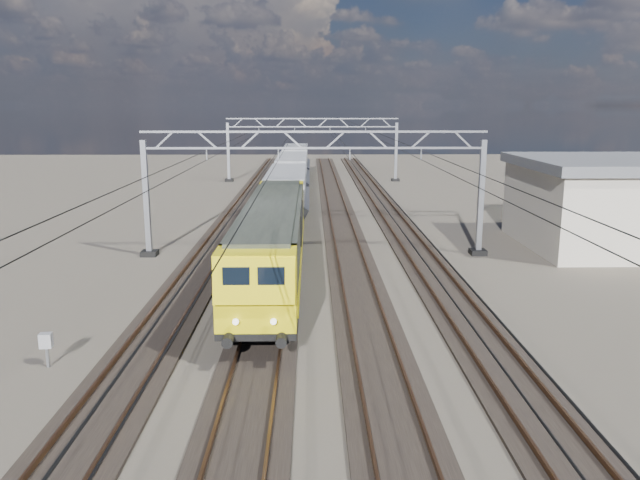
{
  "coord_description": "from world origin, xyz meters",
  "views": [
    {
      "loc": [
        -0.2,
        -31.05,
        8.46
      ],
      "look_at": [
        0.22,
        -2.99,
        2.4
      ],
      "focal_mm": 35.0,
      "sensor_mm": 36.0,
      "label": 1
    }
  ],
  "objects_px": {
    "catenary_gantry_mid": "(314,188)",
    "hopper_wagon_lead": "(287,190)",
    "hopper_wagon_third": "(296,159)",
    "locomotive": "(273,237)",
    "catenary_gantry_far": "(312,147)",
    "hopper_wagon_mid": "(292,171)",
    "trackside_cabinet": "(46,342)"
  },
  "relations": [
    {
      "from": "catenary_gantry_far",
      "to": "hopper_wagon_mid",
      "type": "bearing_deg",
      "value": -101.16
    },
    {
      "from": "catenary_gantry_mid",
      "to": "hopper_wagon_mid",
      "type": "relative_size",
      "value": 1.53
    },
    {
      "from": "catenary_gantry_mid",
      "to": "locomotive",
      "type": "xyz_separation_m",
      "value": [
        -2.0,
        -6.04,
        -1.58
      ]
    },
    {
      "from": "trackside_cabinet",
      "to": "hopper_wagon_third",
      "type": "bearing_deg",
      "value": 76.5
    },
    {
      "from": "hopper_wagon_third",
      "to": "trackside_cabinet",
      "type": "distance_m",
      "value": 56.16
    },
    {
      "from": "locomotive",
      "to": "hopper_wagon_lead",
      "type": "xyz_separation_m",
      "value": [
        -0.0,
        17.7,
        -0.09
      ]
    },
    {
      "from": "catenary_gantry_mid",
      "to": "catenary_gantry_far",
      "type": "xyz_separation_m",
      "value": [
        0.0,
        36.0,
        0.0
      ]
    },
    {
      "from": "locomotive",
      "to": "hopper_wagon_mid",
      "type": "distance_m",
      "value": 31.9
    },
    {
      "from": "catenary_gantry_mid",
      "to": "hopper_wagon_lead",
      "type": "distance_m",
      "value": 11.95
    },
    {
      "from": "catenary_gantry_mid",
      "to": "hopper_wagon_lead",
      "type": "relative_size",
      "value": 1.53
    },
    {
      "from": "catenary_gantry_mid",
      "to": "hopper_wagon_lead",
      "type": "xyz_separation_m",
      "value": [
        -2.0,
        11.66,
        -1.67
      ]
    },
    {
      "from": "catenary_gantry_far",
      "to": "locomotive",
      "type": "relative_size",
      "value": 0.94
    },
    {
      "from": "hopper_wagon_third",
      "to": "trackside_cabinet",
      "type": "relative_size",
      "value": 11.08
    },
    {
      "from": "catenary_gantry_far",
      "to": "hopper_wagon_mid",
      "type": "height_order",
      "value": "catenary_gantry_far"
    },
    {
      "from": "catenary_gantry_mid",
      "to": "hopper_wagon_mid",
      "type": "bearing_deg",
      "value": 94.42
    },
    {
      "from": "hopper_wagon_third",
      "to": "trackside_cabinet",
      "type": "xyz_separation_m",
      "value": [
        -6.91,
        -55.71,
        -1.35
      ]
    },
    {
      "from": "catenary_gantry_far",
      "to": "hopper_wagon_mid",
      "type": "relative_size",
      "value": 1.53
    },
    {
      "from": "catenary_gantry_mid",
      "to": "trackside_cabinet",
      "type": "xyz_separation_m",
      "value": [
        -8.91,
        -15.66,
        -3.02
      ]
    },
    {
      "from": "locomotive",
      "to": "trackside_cabinet",
      "type": "relative_size",
      "value": 17.99
    },
    {
      "from": "hopper_wagon_lead",
      "to": "hopper_wagon_mid",
      "type": "distance_m",
      "value": 14.2
    },
    {
      "from": "hopper_wagon_mid",
      "to": "hopper_wagon_third",
      "type": "bearing_deg",
      "value": 90.0
    },
    {
      "from": "catenary_gantry_mid",
      "to": "hopper_wagon_third",
      "type": "relative_size",
      "value": 1.53
    },
    {
      "from": "hopper_wagon_third",
      "to": "catenary_gantry_mid",
      "type": "bearing_deg",
      "value": -87.14
    },
    {
      "from": "catenary_gantry_mid",
      "to": "hopper_wagon_third",
      "type": "height_order",
      "value": "catenary_gantry_mid"
    },
    {
      "from": "locomotive",
      "to": "hopper_wagon_third",
      "type": "relative_size",
      "value": 1.62
    },
    {
      "from": "catenary_gantry_mid",
      "to": "locomotive",
      "type": "height_order",
      "value": "catenary_gantry_mid"
    },
    {
      "from": "catenary_gantry_mid",
      "to": "catenary_gantry_far",
      "type": "bearing_deg",
      "value": 90.0
    },
    {
      "from": "catenary_gantry_mid",
      "to": "locomotive",
      "type": "bearing_deg",
      "value": -108.33
    },
    {
      "from": "catenary_gantry_far",
      "to": "hopper_wagon_third",
      "type": "bearing_deg",
      "value": 116.23
    },
    {
      "from": "hopper_wagon_third",
      "to": "hopper_wagon_mid",
      "type": "bearing_deg",
      "value": -90.0
    },
    {
      "from": "catenary_gantry_mid",
      "to": "trackside_cabinet",
      "type": "distance_m",
      "value": 18.26
    },
    {
      "from": "locomotive",
      "to": "catenary_gantry_far",
      "type": "bearing_deg",
      "value": 87.28
    }
  ]
}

